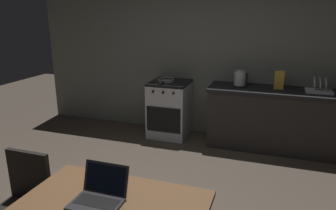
{
  "coord_description": "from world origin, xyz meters",
  "views": [
    {
      "loc": [
        1.05,
        -2.34,
        1.94
      ],
      "look_at": [
        -0.08,
        0.97,
        0.91
      ],
      "focal_mm": 33.99,
      "sensor_mm": 36.0,
      "label": 1
    }
  ],
  "objects": [
    {
      "name": "kitchen_counter",
      "position": [
        1.23,
        2.27,
        0.45
      ],
      "size": [
        2.16,
        0.64,
        0.89
      ],
      "color": "#282623",
      "rests_on": "ground_plane"
    },
    {
      "name": "dish_rack",
      "position": [
        1.64,
        2.27,
        0.94
      ],
      "size": [
        0.34,
        0.26,
        0.21
      ],
      "color": "silver",
      "rests_on": "kitchen_counter"
    },
    {
      "name": "frying_pan",
      "position": [
        -0.55,
        2.24,
        0.92
      ],
      "size": [
        0.26,
        0.43,
        0.05
      ],
      "color": "gray",
      "rests_on": "stove_oven"
    },
    {
      "name": "electric_kettle",
      "position": [
        0.58,
        2.27,
        1.01
      ],
      "size": [
        0.2,
        0.18,
        0.24
      ],
      "color": "black",
      "rests_on": "kitchen_counter"
    },
    {
      "name": "stove_oven",
      "position": [
        -0.49,
        2.27,
        0.44
      ],
      "size": [
        0.6,
        0.62,
        0.89
      ],
      "color": "#B7BABF",
      "rests_on": "ground_plane"
    },
    {
      "name": "cereal_box",
      "position": [
        1.12,
        2.29,
        1.02
      ],
      "size": [
        0.13,
        0.05,
        0.26
      ],
      "color": "gold",
      "rests_on": "kitchen_counter"
    },
    {
      "name": "chair",
      "position": [
        -0.72,
        -0.67,
        0.52
      ],
      "size": [
        0.4,
        0.4,
        0.9
      ],
      "rotation": [
        0.0,
        0.0,
        -0.37
      ],
      "color": "black",
      "rests_on": "ground_plane"
    },
    {
      "name": "laptop",
      "position": [
        0.05,
        -0.78,
        0.8
      ],
      "size": [
        0.32,
        0.29,
        0.22
      ],
      "rotation": [
        0.0,
        0.0,
        -0.19
      ],
      "color": "#232326",
      "rests_on": "dining_table"
    },
    {
      "name": "back_wall",
      "position": [
        0.3,
        2.62,
        1.36
      ],
      "size": [
        6.4,
        0.1,
        2.72
      ],
      "primitive_type": "cube",
      "color": "slate",
      "rests_on": "ground_plane"
    }
  ]
}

